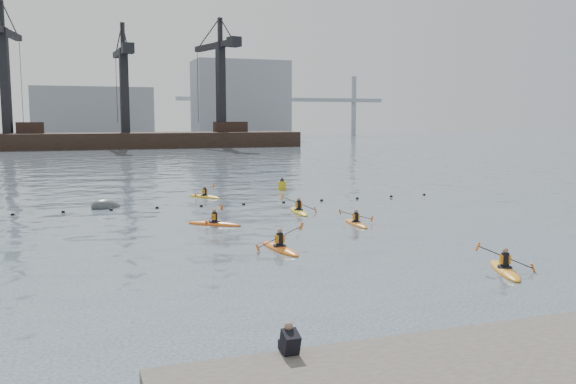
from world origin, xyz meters
The scene contains 12 objects.
ground centered at (0.00, 0.00, 0.00)m, with size 400.00×400.00×0.00m, color #323A48.
float_line centered at (-0.50, 22.53, 0.03)m, with size 33.24×0.73×0.24m.
barge_pier centered at (-0.22, 110.00, 1.89)m, with size 72.00×19.30×29.50m.
skyline centered at (2.23, 150.27, 9.25)m, with size 141.00×28.00×22.00m.
kayaker_0 centered at (-1.29, 7.45, 0.11)m, with size 2.46×3.63×1.33m.
kayaker_1 centered at (5.91, 0.59, 0.11)m, with size 2.26×3.45×1.32m.
kayaker_2 centered at (-2.71, 14.99, 0.10)m, with size 3.04×2.54×1.16m.
kayaker_3 centered at (3.47, 17.70, 0.11)m, with size 2.44×3.55×1.35m.
kayaker_4 centered at (5.04, 12.43, 0.10)m, with size 2.12×3.15×1.08m.
kayaker_5 centered at (-0.75, 27.28, 0.10)m, with size 2.30×2.94×1.10m.
mooring_buoy centered at (-8.23, 24.11, 0.00)m, with size 2.30×1.36×1.15m, color #3D3F42.
nav_buoy centered at (6.54, 30.07, 0.37)m, with size 0.67×0.67×1.23m.
Camera 1 is at (-10.19, -18.99, 6.12)m, focal length 38.00 mm.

